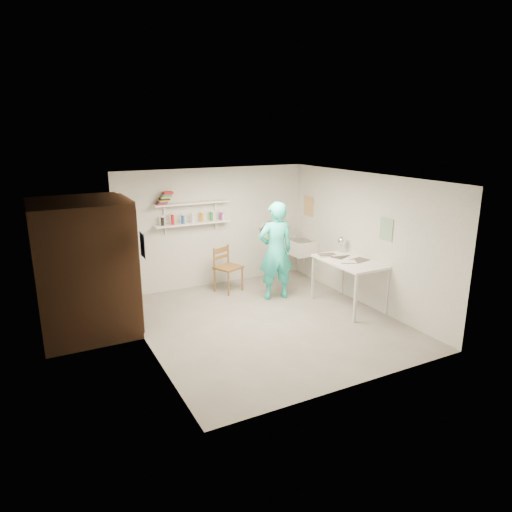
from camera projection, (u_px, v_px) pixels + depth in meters
name	position (u px, v px, depth m)	size (l,w,h in m)	color
floor	(267.00, 322.00, 7.69)	(4.00, 4.50, 0.02)	slate
ceiling	(268.00, 177.00, 7.04)	(4.00, 4.50, 0.02)	silver
wall_back	(214.00, 227.00, 9.29)	(4.00, 0.02, 2.40)	silver
wall_front	(359.00, 297.00, 5.43)	(4.00, 0.02, 2.40)	silver
wall_left	(143.00, 270.00, 6.47)	(0.02, 4.50, 2.40)	silver
wall_right	(365.00, 240.00, 8.25)	(0.02, 4.50, 2.40)	silver
doorway_recess	(129.00, 265.00, 7.43)	(0.02, 0.90, 2.00)	black
corridor_box	(83.00, 267.00, 7.10)	(1.40, 1.50, 2.10)	brown
door_lintel	(126.00, 200.00, 7.16)	(0.06, 1.05, 0.10)	brown
door_jamb_near	(138.00, 273.00, 7.01)	(0.06, 0.10, 2.00)	brown
door_jamb_far	(124.00, 257.00, 7.87)	(0.06, 0.10, 2.00)	brown
shelf_lower	(193.00, 223.00, 8.92)	(1.50, 0.22, 0.03)	white
shelf_upper	(192.00, 203.00, 8.81)	(1.50, 0.22, 0.03)	white
ledge_shelf	(274.00, 226.00, 9.84)	(0.70, 0.14, 0.03)	white
poster_left	(143.00, 245.00, 6.43)	(0.01, 0.28, 0.36)	#334C7F
poster_right_a	(309.00, 206.00, 9.69)	(0.01, 0.34, 0.42)	#995933
poster_right_b	(386.00, 229.00, 7.69)	(0.01, 0.30, 0.38)	#3F724C
belfast_sink	(301.00, 247.00, 9.73)	(0.48, 0.60, 0.30)	white
man	(276.00, 251.00, 8.52)	(0.68, 0.45, 1.87)	#2AD4C5
wall_clock	(269.00, 233.00, 8.61)	(0.34, 0.34, 0.04)	beige
wooden_chair	(228.00, 267.00, 9.01)	(0.46, 0.44, 0.99)	brown
work_table	(349.00, 284.00, 8.23)	(0.79, 1.32, 0.88)	white
desk_lamp	(342.00, 241.00, 8.60)	(0.16, 0.16, 0.16)	silver
spray_cans	(192.00, 218.00, 8.89)	(1.26, 0.06, 0.17)	black
book_stack	(165.00, 198.00, 8.54)	(0.32, 0.14, 0.22)	red
ledge_pots	(274.00, 223.00, 9.82)	(0.48, 0.07, 0.09)	silver
papers	(350.00, 260.00, 8.10)	(0.30, 0.22, 0.03)	silver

